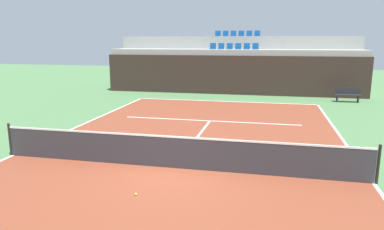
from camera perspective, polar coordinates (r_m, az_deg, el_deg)
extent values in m
plane|color=#477042|center=(10.60, -2.95, -8.52)|extent=(80.00, 80.00, 0.00)
cube|color=brown|center=(10.60, -2.95, -8.50)|extent=(11.00, 24.00, 0.01)
cube|color=white|center=(22.00, 5.31, 2.19)|extent=(11.00, 0.10, 0.00)
cube|color=white|center=(13.08, -26.77, -5.78)|extent=(0.10, 24.00, 0.00)
cube|color=white|center=(10.63, 27.17, -9.75)|extent=(0.10, 24.00, 0.00)
cube|color=white|center=(16.61, 2.90, -0.95)|extent=(8.26, 0.10, 0.00)
cube|color=white|center=(13.56, 0.63, -3.88)|extent=(0.10, 6.40, 0.00)
cube|color=#33231E|center=(24.89, 6.28, 6.38)|extent=(17.98, 0.30, 2.68)
cube|color=#9E9E99|center=(26.21, 6.61, 7.07)|extent=(17.98, 2.40, 3.07)
cube|color=#9E9E99|center=(28.56, 7.14, 8.39)|extent=(17.98, 2.40, 4.01)
cube|color=#145193|center=(26.33, 3.31, 10.55)|extent=(0.44, 0.44, 0.04)
cube|color=#145193|center=(26.53, 3.39, 11.03)|extent=(0.44, 0.04, 0.40)
cube|color=#145193|center=(26.24, 4.66, 10.52)|extent=(0.44, 0.44, 0.04)
cube|color=#145193|center=(26.43, 4.73, 11.01)|extent=(0.44, 0.04, 0.40)
cube|color=#145193|center=(26.16, 6.01, 10.49)|extent=(0.44, 0.44, 0.04)
cube|color=#145193|center=(26.36, 6.08, 10.98)|extent=(0.44, 0.04, 0.40)
cube|color=#145193|center=(26.10, 7.38, 10.46)|extent=(0.44, 0.44, 0.04)
cube|color=#145193|center=(26.30, 7.43, 10.95)|extent=(0.44, 0.04, 0.40)
cube|color=#145193|center=(26.05, 8.74, 10.42)|extent=(0.44, 0.44, 0.04)
cube|color=#145193|center=(26.25, 8.79, 10.91)|extent=(0.44, 0.04, 0.40)
cube|color=#145193|center=(26.02, 10.11, 10.37)|extent=(0.44, 0.44, 0.04)
cube|color=#145193|center=(26.22, 10.15, 10.86)|extent=(0.44, 0.04, 0.40)
cube|color=#145193|center=(28.70, 4.12, 12.51)|extent=(0.44, 0.44, 0.04)
cube|color=#145193|center=(28.90, 4.19, 12.94)|extent=(0.44, 0.04, 0.40)
cube|color=#145193|center=(28.62, 5.37, 12.49)|extent=(0.44, 0.44, 0.04)
cube|color=#145193|center=(28.82, 5.43, 12.92)|extent=(0.44, 0.04, 0.40)
cube|color=#145193|center=(28.55, 6.62, 12.47)|extent=(0.44, 0.44, 0.04)
cube|color=#145193|center=(28.75, 6.67, 12.90)|extent=(0.44, 0.04, 0.40)
cube|color=#145193|center=(28.49, 7.88, 12.44)|extent=(0.44, 0.44, 0.04)
cube|color=#145193|center=(28.69, 7.92, 12.87)|extent=(0.44, 0.04, 0.40)
cube|color=#145193|center=(28.44, 9.14, 12.40)|extent=(0.44, 0.44, 0.04)
cube|color=#145193|center=(28.65, 9.18, 12.83)|extent=(0.44, 0.04, 0.40)
cube|color=#145193|center=(28.41, 10.40, 12.36)|extent=(0.44, 0.44, 0.04)
cube|color=#145193|center=(28.62, 10.43, 12.79)|extent=(0.44, 0.04, 0.40)
cylinder|color=black|center=(12.97, -27.16, -3.51)|extent=(0.08, 0.08, 1.07)
cylinder|color=black|center=(10.47, 27.71, -7.03)|extent=(0.08, 0.08, 1.07)
cube|color=#333338|center=(10.45, -2.98, -6.10)|extent=(10.90, 0.02, 0.92)
cube|color=white|center=(10.31, -3.00, -3.54)|extent=(10.90, 0.04, 0.05)
cube|color=#232328|center=(23.65, 23.72, 2.99)|extent=(1.50, 0.40, 0.05)
cube|color=#232328|center=(23.80, 23.69, 3.57)|extent=(1.50, 0.04, 0.36)
cube|color=#2D2D33|center=(23.44, 22.30, 2.44)|extent=(0.06, 0.06, 0.42)
cube|color=#2D2D33|center=(23.68, 25.16, 2.29)|extent=(0.06, 0.06, 0.42)
cube|color=#2D2D33|center=(23.71, 22.19, 2.55)|extent=(0.06, 0.06, 0.42)
cube|color=#2D2D33|center=(23.95, 25.02, 2.40)|extent=(0.06, 0.06, 0.42)
sphere|color=#CCE033|center=(8.91, -9.00, -12.44)|extent=(0.07, 0.07, 0.07)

